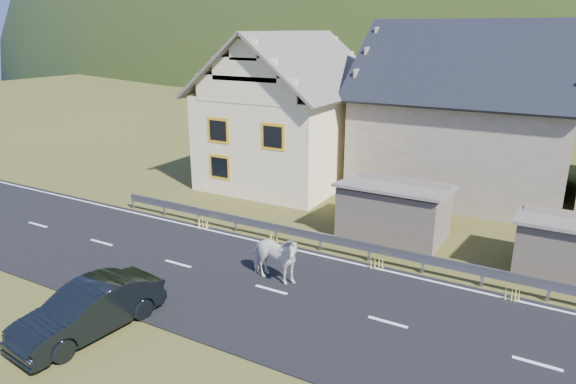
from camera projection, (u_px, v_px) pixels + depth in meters
The scene contains 11 objects.
ground at pixel (388, 323), 15.07m from camera, with size 160.00×160.00×0.00m, color #3D3E16.
road at pixel (388, 323), 15.06m from camera, with size 60.00×7.00×0.04m, color black.
lane_markings at pixel (388, 322), 15.06m from camera, with size 60.00×6.60×0.01m, color silver.
guardrail at pixel (423, 259), 17.95m from camera, with size 28.10×0.09×0.75m.
shed_left at pixel (394, 211), 21.07m from camera, with size 4.30×3.30×2.40m, color #6E5F52.
shed_right at pixel (572, 250), 17.64m from camera, with size 3.80×2.90×2.20m, color #6E5F52.
house_cream at pixel (290, 103), 28.38m from camera, with size 7.80×9.80×8.30m.
house_stone_a at pixel (469, 102), 26.58m from camera, with size 10.80×9.80×8.90m.
conifer_patch at pixel (323, 38), 130.27m from camera, with size 76.00×50.00×28.00m, color black.
horse at pixel (274, 257), 17.25m from camera, with size 2.08×0.95×1.76m, color silver.
car at pixel (89, 310), 14.44m from camera, with size 1.51×4.34×1.43m, color black.
Camera 1 is at (3.91, -12.93, 8.26)m, focal length 32.00 mm.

